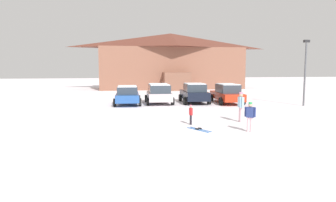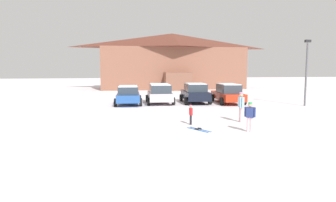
{
  "view_description": "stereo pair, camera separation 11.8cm",
  "coord_description": "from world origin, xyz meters",
  "px_view_note": "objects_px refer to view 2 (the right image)",
  "views": [
    {
      "loc": [
        -3.93,
        -9.91,
        3.0
      ],
      "look_at": [
        -1.24,
        5.76,
        1.24
      ],
      "focal_mm": 32.0,
      "sensor_mm": 36.0,
      "label": 1
    },
    {
      "loc": [
        -3.81,
        -9.92,
        3.0
      ],
      "look_at": [
        -1.24,
        5.76,
        1.24
      ],
      "focal_mm": 32.0,
      "sensor_mm": 36.0,
      "label": 2
    }
  ],
  "objects_px": {
    "parked_black_sedan": "(195,93)",
    "lamp_post": "(306,69)",
    "parked_silver_wagon": "(160,93)",
    "parked_blue_hatchback": "(128,95)",
    "pair_of_skis": "(199,129)",
    "skier_adult_in_blue_parka": "(241,105)",
    "parked_red_sedan": "(228,93)",
    "skier_teen_in_navy_coat": "(250,115)",
    "ski_lodge": "(172,61)",
    "skier_child_in_red_jacket": "(191,114)"
  },
  "relations": [
    {
      "from": "ski_lodge",
      "to": "parked_silver_wagon",
      "type": "xyz_separation_m",
      "value": [
        -4.37,
        -18.63,
        -3.14
      ]
    },
    {
      "from": "ski_lodge",
      "to": "lamp_post",
      "type": "bearing_deg",
      "value": -72.89
    },
    {
      "from": "parked_red_sedan",
      "to": "skier_adult_in_blue_parka",
      "type": "xyz_separation_m",
      "value": [
        -2.48,
        -8.64,
        0.11
      ]
    },
    {
      "from": "parked_red_sedan",
      "to": "lamp_post",
      "type": "distance_m",
      "value": 6.38
    },
    {
      "from": "parked_silver_wagon",
      "to": "pair_of_skis",
      "type": "xyz_separation_m",
      "value": [
        0.42,
        -11.01,
        -0.88
      ]
    },
    {
      "from": "parked_red_sedan",
      "to": "skier_teen_in_navy_coat",
      "type": "bearing_deg",
      "value": -105.57
    },
    {
      "from": "lamp_post",
      "to": "skier_teen_in_navy_coat",
      "type": "bearing_deg",
      "value": -135.12
    },
    {
      "from": "skier_adult_in_blue_parka",
      "to": "pair_of_skis",
      "type": "bearing_deg",
      "value": -149.44
    },
    {
      "from": "ski_lodge",
      "to": "parked_red_sedan",
      "type": "relative_size",
      "value": 4.36
    },
    {
      "from": "pair_of_skis",
      "to": "parked_silver_wagon",
      "type": "bearing_deg",
      "value": 92.19
    },
    {
      "from": "parked_blue_hatchback",
      "to": "skier_child_in_red_jacket",
      "type": "distance_m",
      "value": 9.9
    },
    {
      "from": "parked_blue_hatchback",
      "to": "pair_of_skis",
      "type": "bearing_deg",
      "value": -74.24
    },
    {
      "from": "parked_silver_wagon",
      "to": "pair_of_skis",
      "type": "height_order",
      "value": "parked_silver_wagon"
    },
    {
      "from": "parked_red_sedan",
      "to": "lamp_post",
      "type": "xyz_separation_m",
      "value": [
        5.38,
        -2.73,
        2.09
      ]
    },
    {
      "from": "ski_lodge",
      "to": "lamp_post",
      "type": "xyz_separation_m",
      "value": [
        6.78,
        -22.03,
        -1.11
      ]
    },
    {
      "from": "parked_silver_wagon",
      "to": "parked_black_sedan",
      "type": "distance_m",
      "value": 3.06
    },
    {
      "from": "skier_adult_in_blue_parka",
      "to": "pair_of_skis",
      "type": "height_order",
      "value": "skier_adult_in_blue_parka"
    },
    {
      "from": "parked_silver_wagon",
      "to": "skier_teen_in_navy_coat",
      "type": "relative_size",
      "value": 2.91
    },
    {
      "from": "parked_blue_hatchback",
      "to": "skier_child_in_red_jacket",
      "type": "height_order",
      "value": "parked_blue_hatchback"
    },
    {
      "from": "parked_silver_wagon",
      "to": "skier_child_in_red_jacket",
      "type": "relative_size",
      "value": 3.9
    },
    {
      "from": "skier_teen_in_navy_coat",
      "to": "skier_child_in_red_jacket",
      "type": "relative_size",
      "value": 1.34
    },
    {
      "from": "parked_silver_wagon",
      "to": "skier_adult_in_blue_parka",
      "type": "distance_m",
      "value": 9.88
    },
    {
      "from": "parked_black_sedan",
      "to": "skier_child_in_red_jacket",
      "type": "xyz_separation_m",
      "value": [
        -2.69,
        -9.57,
        -0.26
      ]
    },
    {
      "from": "ski_lodge",
      "to": "skier_adult_in_blue_parka",
      "type": "bearing_deg",
      "value": -92.2
    },
    {
      "from": "parked_silver_wagon",
      "to": "skier_adult_in_blue_parka",
      "type": "relative_size",
      "value": 2.45
    },
    {
      "from": "parked_red_sedan",
      "to": "pair_of_skis",
      "type": "relative_size",
      "value": 3.34
    },
    {
      "from": "parked_silver_wagon",
      "to": "parked_black_sedan",
      "type": "xyz_separation_m",
      "value": [
        3.06,
        -0.03,
        -0.04
      ]
    },
    {
      "from": "parked_silver_wagon",
      "to": "pair_of_skis",
      "type": "bearing_deg",
      "value": -87.81
    },
    {
      "from": "ski_lodge",
      "to": "pair_of_skis",
      "type": "distance_m",
      "value": 30.16
    },
    {
      "from": "skier_child_in_red_jacket",
      "to": "parked_black_sedan",
      "type": "bearing_deg",
      "value": 74.28
    },
    {
      "from": "skier_teen_in_navy_coat",
      "to": "pair_of_skis",
      "type": "distance_m",
      "value": 2.51
    },
    {
      "from": "ski_lodge",
      "to": "parked_blue_hatchback",
      "type": "height_order",
      "value": "ski_lodge"
    },
    {
      "from": "ski_lodge",
      "to": "skier_child_in_red_jacket",
      "type": "bearing_deg",
      "value": -98.06
    },
    {
      "from": "parked_red_sedan",
      "to": "skier_teen_in_navy_coat",
      "type": "xyz_separation_m",
      "value": [
        -3.12,
        -11.19,
        -0.04
      ]
    },
    {
      "from": "skier_adult_in_blue_parka",
      "to": "parked_blue_hatchback",
      "type": "bearing_deg",
      "value": 122.96
    },
    {
      "from": "parked_blue_hatchback",
      "to": "skier_child_in_red_jacket",
      "type": "bearing_deg",
      "value": -72.34
    },
    {
      "from": "parked_red_sedan",
      "to": "skier_teen_in_navy_coat",
      "type": "distance_m",
      "value": 11.62
    },
    {
      "from": "ski_lodge",
      "to": "parked_red_sedan",
      "type": "height_order",
      "value": "ski_lodge"
    },
    {
      "from": "parked_black_sedan",
      "to": "lamp_post",
      "type": "bearing_deg",
      "value": -22.62
    },
    {
      "from": "pair_of_skis",
      "to": "ski_lodge",
      "type": "bearing_deg",
      "value": 82.42
    },
    {
      "from": "skier_adult_in_blue_parka",
      "to": "lamp_post",
      "type": "bearing_deg",
      "value": 36.95
    },
    {
      "from": "skier_adult_in_blue_parka",
      "to": "lamp_post",
      "type": "distance_m",
      "value": 10.03
    },
    {
      "from": "ski_lodge",
      "to": "skier_child_in_red_jacket",
      "type": "xyz_separation_m",
      "value": [
        -4.0,
        -28.23,
        -3.45
      ]
    },
    {
      "from": "parked_silver_wagon",
      "to": "skier_child_in_red_jacket",
      "type": "distance_m",
      "value": 9.62
    },
    {
      "from": "ski_lodge",
      "to": "parked_black_sedan",
      "type": "bearing_deg",
      "value": -94.0
    },
    {
      "from": "parked_silver_wagon",
      "to": "skier_adult_in_blue_parka",
      "type": "xyz_separation_m",
      "value": [
        3.29,
        -9.32,
        0.05
      ]
    },
    {
      "from": "skier_adult_in_blue_parka",
      "to": "skier_child_in_red_jacket",
      "type": "xyz_separation_m",
      "value": [
        -2.92,
        -0.29,
        -0.35
      ]
    },
    {
      "from": "parked_black_sedan",
      "to": "skier_child_in_red_jacket",
      "type": "relative_size",
      "value": 4.08
    },
    {
      "from": "parked_silver_wagon",
      "to": "pair_of_skis",
      "type": "distance_m",
      "value": 11.05
    },
    {
      "from": "ski_lodge",
      "to": "skier_child_in_red_jacket",
      "type": "height_order",
      "value": "ski_lodge"
    }
  ]
}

